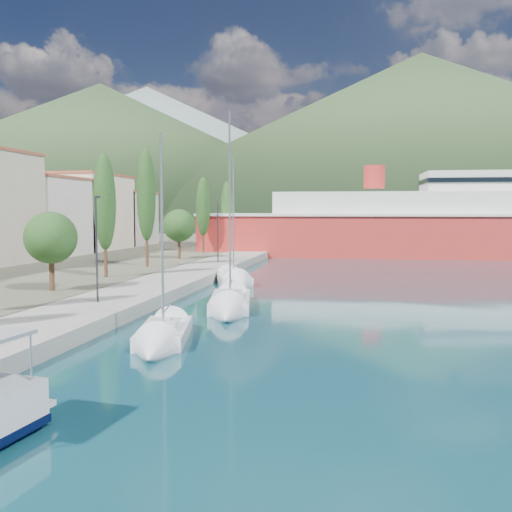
# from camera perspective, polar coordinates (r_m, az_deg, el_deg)

# --- Properties ---
(ground) EXTENTS (1400.00, 1400.00, 0.00)m
(ground) POSITION_cam_1_polar(r_m,az_deg,el_deg) (137.34, 8.65, 1.98)
(ground) COLOR #103D48
(quay) EXTENTS (5.00, 88.00, 0.80)m
(quay) POSITION_cam_1_polar(r_m,az_deg,el_deg) (46.00, -8.12, -2.51)
(quay) COLOR gray
(quay) RESTS_ON ground
(hills_far) EXTENTS (1480.00, 900.00, 180.00)m
(hills_far) POSITION_cam_1_polar(r_m,az_deg,el_deg) (653.35, 23.26, 10.45)
(hills_far) COLOR gray
(hills_far) RESTS_ON ground
(town_buildings) EXTENTS (9.20, 69.20, 11.30)m
(town_buildings) POSITION_cam_1_polar(r_m,az_deg,el_deg) (66.11, -24.09, 3.76)
(town_buildings) COLOR beige
(town_buildings) RESTS_ON land_strip
(tree_row) EXTENTS (3.60, 64.40, 11.16)m
(tree_row) POSITION_cam_1_polar(r_m,az_deg,el_deg) (53.07, -11.77, 4.14)
(tree_row) COLOR #47301E
(tree_row) RESTS_ON land_strip
(lamp_posts) EXTENTS (0.15, 47.45, 6.06)m
(lamp_posts) POSITION_cam_1_polar(r_m,az_deg,el_deg) (35.39, -14.17, 1.27)
(lamp_posts) COLOR #2D2D33
(lamp_posts) RESTS_ON quay
(sailboat_near) EXTENTS (3.62, 7.47, 10.32)m
(sailboat_near) POSITION_cam_1_polar(r_m,az_deg,el_deg) (25.52, -9.71, -8.50)
(sailboat_near) COLOR silver
(sailboat_near) RESTS_ON ground
(sailboat_mid) EXTENTS (4.04, 9.27, 12.93)m
(sailboat_mid) POSITION_cam_1_polar(r_m,az_deg,el_deg) (33.58, -2.75, -5.24)
(sailboat_mid) COLOR silver
(sailboat_mid) RESTS_ON ground
(sailboat_far) EXTENTS (5.15, 8.04, 11.29)m
(sailboat_far) POSITION_cam_1_polar(r_m,az_deg,el_deg) (45.48, -1.97, -2.66)
(sailboat_far) COLOR silver
(sailboat_far) RESTS_ON ground
(ferry) EXTENTS (64.74, 17.11, 12.73)m
(ferry) POSITION_cam_1_polar(r_m,az_deg,el_deg) (79.90, 18.20, 2.78)
(ferry) COLOR red
(ferry) RESTS_ON ground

